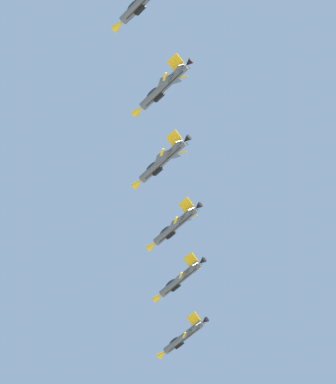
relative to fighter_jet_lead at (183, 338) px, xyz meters
name	(u,v)px	position (x,y,z in m)	size (l,w,h in m)	color
fighter_jet_lead	(183,338)	(0.00, 0.00, 0.00)	(15.05, 9.09, 8.15)	#4C5666
fighter_jet_left_wing	(180,280)	(4.80, -15.01, 1.55)	(15.05, 9.09, 8.18)	#4C5666
fighter_jet_right_wing	(175,227)	(9.07, -29.48, 0.51)	(15.05, 9.09, 8.15)	#4C5666
fighter_jet_left_outer	(162,162)	(12.91, -46.97, -2.77)	(15.05, 9.04, 8.00)	#4C5666
fighter_jet_right_outer	(163,87)	(18.60, -61.04, -0.51)	(15.05, 9.19, 8.53)	#4C5666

